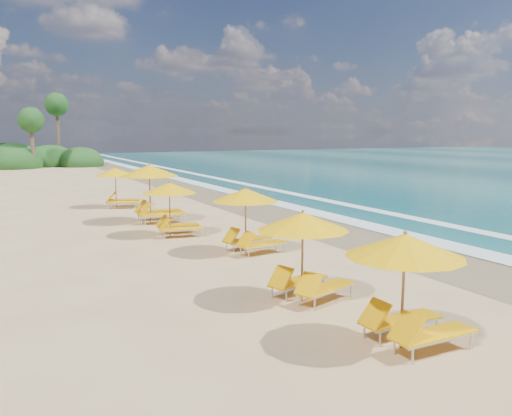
# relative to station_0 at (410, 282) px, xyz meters

# --- Properties ---
(ground) EXTENTS (160.00, 160.00, 0.00)m
(ground) POSITION_rel_station_0_xyz_m (1.65, 9.32, -1.19)
(ground) COLOR tan
(ground) RESTS_ON ground
(wet_sand) EXTENTS (4.00, 160.00, 0.01)m
(wet_sand) POSITION_rel_station_0_xyz_m (5.65, 9.32, -1.19)
(wet_sand) COLOR #877750
(wet_sand) RESTS_ON ground
(surf_foam) EXTENTS (4.00, 160.00, 0.01)m
(surf_foam) POSITION_rel_station_0_xyz_m (8.35, 9.32, -1.17)
(surf_foam) COLOR white
(surf_foam) RESTS_ON ground
(station_0) EXTENTS (2.28, 2.10, 2.13)m
(station_0) POSITION_rel_station_0_xyz_m (0.00, 0.00, 0.00)
(station_0) COLOR olive
(station_0) RESTS_ON ground
(station_1) EXTENTS (2.68, 2.62, 2.11)m
(station_1) POSITION_rel_station_0_xyz_m (-0.22, 3.07, -0.01)
(station_1) COLOR olive
(station_1) RESTS_ON ground
(station_2) EXTENTS (2.51, 2.39, 2.13)m
(station_2) POSITION_rel_station_0_xyz_m (0.74, 7.95, 0.00)
(station_2) COLOR olive
(station_2) RESTS_ON ground
(station_3) EXTENTS (2.40, 2.28, 2.04)m
(station_3) POSITION_rel_station_0_xyz_m (-0.53, 11.69, -0.05)
(station_3) COLOR olive
(station_3) RESTS_ON ground
(station_4) EXTENTS (2.82, 2.63, 2.51)m
(station_4) POSITION_rel_station_0_xyz_m (-0.33, 14.95, 0.21)
(station_4) COLOR olive
(station_4) RESTS_ON ground
(station_5) EXTENTS (2.66, 2.62, 2.07)m
(station_5) POSITION_rel_station_0_xyz_m (-0.70, 20.06, -0.03)
(station_5) COLOR olive
(station_5) RESTS_ON ground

